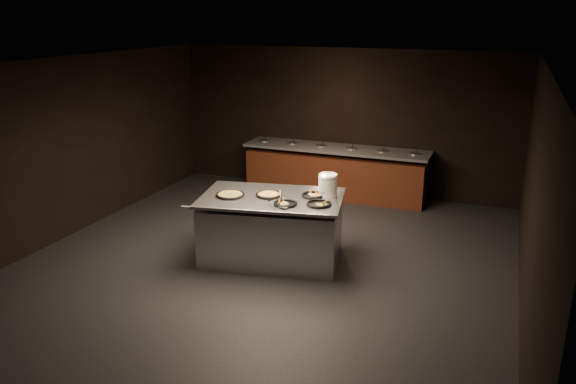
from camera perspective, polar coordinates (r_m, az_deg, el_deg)
name	(u,v)px	position (r m, az deg, el deg)	size (l,w,h in m)	color
room	(263,170)	(7.83, -2.60, 2.21)	(7.02, 8.02, 2.92)	black
salad_bar	(335,175)	(11.33, 4.80, 1.75)	(3.70, 0.83, 1.18)	#592315
serving_counter	(272,230)	(8.36, -1.65, -3.85)	(2.26, 1.69, 0.99)	silver
plate_stack	(328,185)	(8.18, 4.07, 0.68)	(0.27, 0.27, 0.33)	white
pan_veggie_whole	(230,195)	(8.24, -5.90, -0.28)	(0.42, 0.42, 0.04)	black
pan_cheese_whole	(269,195)	(8.21, -1.97, -0.27)	(0.38, 0.38, 0.04)	black
pan_cheese_slices_a	(313,195)	(8.19, 2.54, -0.31)	(0.33, 0.33, 0.04)	black
pan_cheese_slices_b	(285,203)	(7.83, -0.26, -1.17)	(0.33, 0.33, 0.04)	black
pan_veggie_slices	(319,204)	(7.83, 3.17, -1.20)	(0.35, 0.35, 0.04)	black
server_left	(281,193)	(8.08, -0.76, -0.12)	(0.21, 0.31, 0.17)	silver
server_right	(277,201)	(7.73, -1.15, -0.95)	(0.34, 0.14, 0.16)	silver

